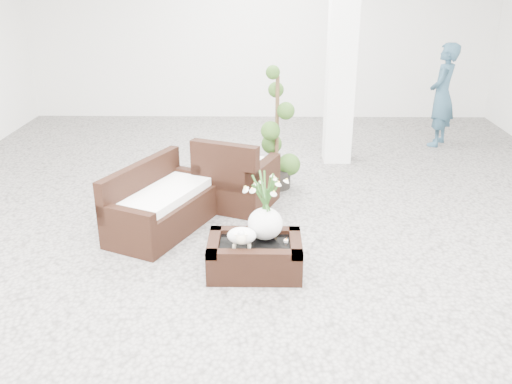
{
  "coord_description": "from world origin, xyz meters",
  "views": [
    {
      "loc": [
        0.08,
        -5.37,
        2.75
      ],
      "look_at": [
        0.0,
        -0.1,
        0.62
      ],
      "focal_mm": 38.7,
      "sensor_mm": 36.0,
      "label": 1
    }
  ],
  "objects_px": {
    "coffee_table": "(255,257)",
    "armchair": "(237,171)",
    "loveseat": "(163,199)",
    "topiary": "(277,130)"
  },
  "relations": [
    {
      "from": "coffee_table",
      "to": "topiary",
      "type": "height_order",
      "value": "topiary"
    },
    {
      "from": "coffee_table",
      "to": "armchair",
      "type": "height_order",
      "value": "armchair"
    },
    {
      "from": "loveseat",
      "to": "topiary",
      "type": "relative_size",
      "value": 0.88
    },
    {
      "from": "armchair",
      "to": "loveseat",
      "type": "relative_size",
      "value": 0.63
    },
    {
      "from": "loveseat",
      "to": "topiary",
      "type": "xyz_separation_m",
      "value": [
        1.29,
        1.34,
        0.43
      ]
    },
    {
      "from": "loveseat",
      "to": "topiary",
      "type": "bearing_deg",
      "value": -19.28
    },
    {
      "from": "coffee_table",
      "to": "loveseat",
      "type": "xyz_separation_m",
      "value": [
        -1.04,
        0.93,
        0.22
      ]
    },
    {
      "from": "armchair",
      "to": "topiary",
      "type": "bearing_deg",
      "value": -107.26
    },
    {
      "from": "coffee_table",
      "to": "armchair",
      "type": "xyz_separation_m",
      "value": [
        -0.25,
        1.66,
        0.29
      ]
    },
    {
      "from": "loveseat",
      "to": "topiary",
      "type": "height_order",
      "value": "topiary"
    }
  ]
}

